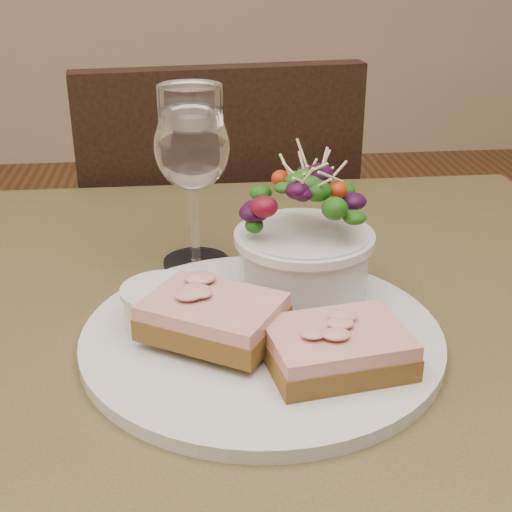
{
  "coord_description": "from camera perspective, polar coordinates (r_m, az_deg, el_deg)",
  "views": [
    {
      "loc": [
        -0.06,
        -0.55,
        1.08
      ],
      "look_at": [
        0.0,
        0.02,
        0.81
      ],
      "focal_mm": 50.0,
      "sensor_mm": 36.0,
      "label": 1
    }
  ],
  "objects": [
    {
      "name": "ramekin",
      "position": [
        0.62,
        -7.48,
        -3.84
      ],
      "size": [
        0.07,
        0.07,
        0.04
      ],
      "color": "beige",
      "rests_on": "dinner_plate"
    },
    {
      "name": "sandwich_back",
      "position": [
        0.59,
        -3.45,
        -4.86
      ],
      "size": [
        0.13,
        0.12,
        0.03
      ],
      "rotation": [
        0.0,
        0.0,
        -0.55
      ],
      "color": "#533316",
      "rests_on": "dinner_plate"
    },
    {
      "name": "wine_glass",
      "position": [
        0.72,
        -5.14,
        8.32
      ],
      "size": [
        0.08,
        0.08,
        0.18
      ],
      "color": "white",
      "rests_on": "cafe_table"
    },
    {
      "name": "salad_bowl",
      "position": [
        0.65,
        3.89,
        1.76
      ],
      "size": [
        0.12,
        0.12,
        0.13
      ],
      "color": "silver",
      "rests_on": "dinner_plate"
    },
    {
      "name": "chair_far",
      "position": [
        1.42,
        -3.46,
        -8.74
      ],
      "size": [
        0.46,
        0.46,
        0.9
      ],
      "rotation": [
        0.0,
        0.0,
        3.25
      ],
      "color": "black",
      "rests_on": "ground"
    },
    {
      "name": "sandwich_front",
      "position": [
        0.56,
        6.51,
        -7.33
      ],
      "size": [
        0.12,
        0.1,
        0.03
      ],
      "rotation": [
        0.0,
        0.0,
        0.16
      ],
      "color": "#533316",
      "rests_on": "dinner_plate"
    },
    {
      "name": "dinner_plate",
      "position": [
        0.62,
        0.47,
        -6.49
      ],
      "size": [
        0.31,
        0.31,
        0.01
      ],
      "primitive_type": "cylinder",
      "color": "silver",
      "rests_on": "cafe_table"
    },
    {
      "name": "garnish",
      "position": [
        0.67,
        -6.4,
        -2.47
      ],
      "size": [
        0.05,
        0.04,
        0.02
      ],
      "color": "#0F370A",
      "rests_on": "dinner_plate"
    },
    {
      "name": "cafe_table",
      "position": [
        0.7,
        0.04,
        -12.93
      ],
      "size": [
        0.8,
        0.8,
        0.75
      ],
      "color": "#40371B",
      "rests_on": "ground"
    }
  ]
}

